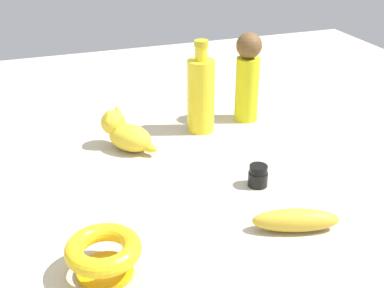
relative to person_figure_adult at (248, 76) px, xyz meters
The scene contains 7 objects.
ground 0.37m from the person_figure_adult, 47.03° to the left, with size 2.00×2.00×0.00m, color #BCB29E.
person_figure_adult is the anchor object (origin of this frame).
nail_polish_jar 0.35m from the person_figure_adult, 69.35° to the left, with size 0.04×0.04×0.04m.
cat_figurine 0.35m from the person_figure_adult, 10.58° to the left, with size 0.12×0.13×0.10m.
bowl 0.67m from the person_figure_adult, 45.97° to the left, with size 0.12×0.12×0.06m.
banana 0.50m from the person_figure_adult, 75.38° to the left, with size 0.15×0.04×0.04m, color gold.
bottle_tall 0.14m from the person_figure_adult, ahead, with size 0.07×0.07×0.23m.
Camera 1 is at (0.30, 0.86, 0.54)m, focal length 48.28 mm.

